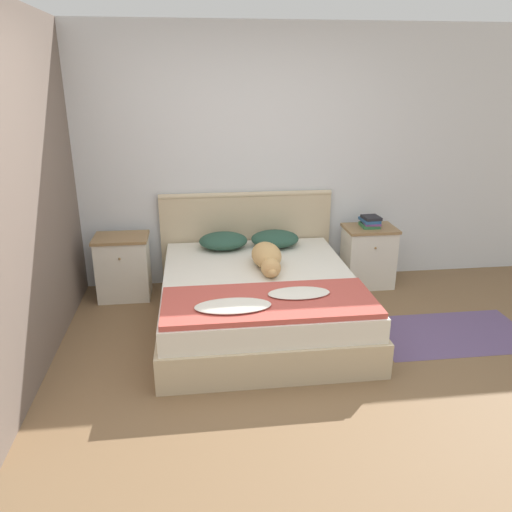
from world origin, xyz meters
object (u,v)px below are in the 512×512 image
Objects in this scene: dog at (267,257)px; book_stack at (370,222)px; nightstand_left at (124,267)px; pillow_left at (223,241)px; bed at (259,300)px; nightstand_right at (368,256)px; pillow_right at (275,239)px.

dog is 1.29m from book_stack.
nightstand_left reaches higher than pillow_left.
nightstand_left is 1.32× the size of pillow_left.
dog is 2.92× the size of book_stack.
nightstand_right is at bearing 30.91° from bed.
pillow_right is at bearing -178.65° from book_stack.
book_stack reaches higher than bed.
book_stack is at bearing 0.39° from nightstand_left.
pillow_right is at bearing 0.00° from pillow_left.
book_stack is (2.46, 0.02, 0.36)m from nightstand_left.
nightstand_right is at bearing 0.00° from nightstand_left.
dog is (0.10, 0.16, 0.33)m from bed.
nightstand_left reaches higher than bed.
nightstand_left is (-1.23, 0.74, 0.08)m from bed.
nightstand_left is at bearing 156.52° from dog.
bed is 1.44m from nightstand_left.
book_stack is (1.49, 0.02, 0.14)m from pillow_left.
pillow_right reaches higher than bed.
bed is at bearing -148.50° from book_stack.
nightstand_right is 1.00m from pillow_right.
bed is at bearing -109.29° from pillow_right.
dog is (0.35, -0.57, 0.02)m from pillow_left.
dog is (1.33, -0.58, 0.25)m from nightstand_left.
bed is at bearing -120.67° from dog.
pillow_left is (-0.26, 0.73, 0.31)m from bed.
dog reaches higher than pillow_left.
pillow_right is (1.49, -0.01, 0.23)m from nightstand_left.
bed is 4.13× the size of pillow_right.
pillow_left is 0.70× the size of dog.
nightstand_right is (1.23, 0.74, 0.08)m from bed.
nightstand_right is at bearing 0.36° from pillow_right.
pillow_right is at bearing 70.71° from bed.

